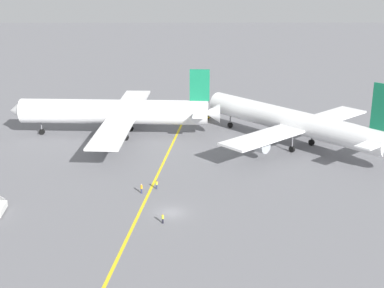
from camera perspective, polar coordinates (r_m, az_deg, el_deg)
The scene contains 8 objects.
ground_plane at distance 85.18m, azimuth -2.25°, elevation -7.27°, with size 600.00×600.00×0.00m, color slate.
taxiway_stripe at distance 94.45m, azimuth -4.32°, elevation -4.65°, with size 0.50×120.00×0.01m, color yellow.
airliner_at_gate_left at distance 122.62m, azimuth -8.06°, elevation 3.35°, with size 47.80×49.13×15.41m.
airliner_being_pushed at distance 116.40m, azimuth 10.65°, elevation 2.32°, with size 37.87×41.22×16.62m.
pushback_tug at distance 137.10m, azimuth 0.64°, elevation 3.30°, with size 6.82×8.16×3.04m.
ground_crew_marshaller_foreground at distance 81.57m, azimuth -3.12°, elevation -7.87°, with size 0.36×0.36×1.56m.
ground_crew_wing_walker_right at distance 93.63m, azimuth -3.77°, elevation -4.30°, with size 0.49×0.36×1.60m.
ground_crew_ramp_agent_by_cones at distance 92.06m, azimuth -5.37°, elevation -4.70°, with size 0.36×0.36×1.72m.
Camera 1 is at (2.34, -76.84, 36.68)m, focal length 50.41 mm.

